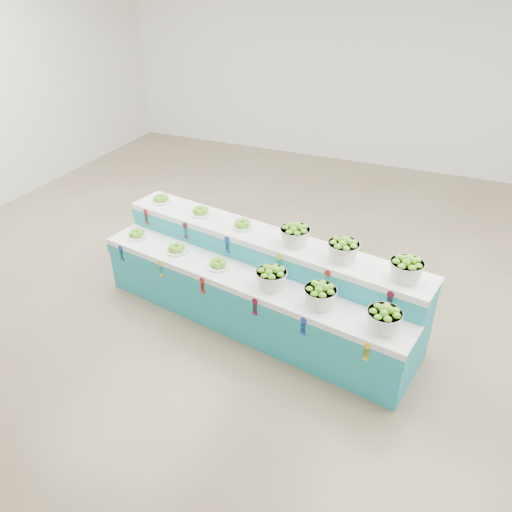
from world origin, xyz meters
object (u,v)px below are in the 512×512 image
basket_lower_left (271,277)px  plate_upper_mid (201,211)px  basket_upper_right (406,269)px  display_stand (256,283)px

basket_lower_left → plate_upper_mid: plate_upper_mid is taller
basket_lower_left → plate_upper_mid: bearing=150.0°
plate_upper_mid → basket_upper_right: 2.59m
basket_lower_left → plate_upper_mid: size_ratio=1.31×
basket_lower_left → basket_upper_right: bearing=10.7°
display_stand → plate_upper_mid: bearing=166.2°
basket_upper_right → basket_lower_left: bearing=-169.3°
plate_upper_mid → basket_upper_right: basket_upper_right is taller
basket_lower_left → basket_upper_right: basket_upper_right is taller
display_stand → basket_lower_left: display_stand is taller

